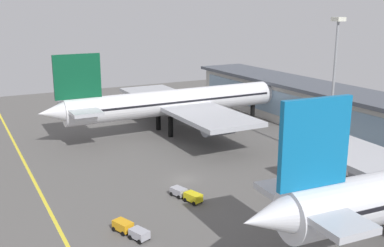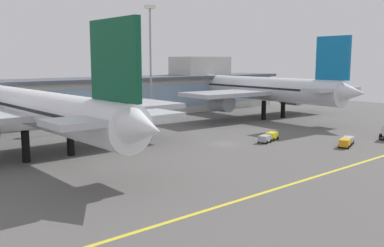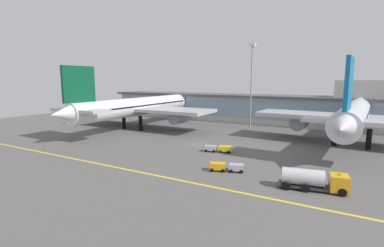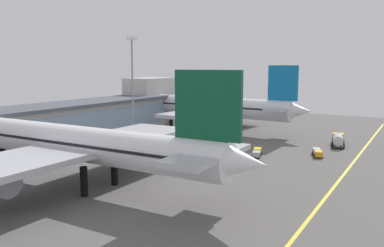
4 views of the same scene
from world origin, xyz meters
TOP-DOWN VIEW (x-y plane):
  - ground_plane at (0.00, 0.00)m, footprint 180.00×180.00m
  - taxiway_centreline_stripe at (0.00, -22.00)m, footprint 144.00×0.50m
  - terminal_building at (2.21, 42.64)m, footprint 117.42×14.00m
  - airliner_near_left at (-27.16, 12.45)m, footprint 48.02×61.13m
  - baggage_tug_near at (7.42, -3.33)m, footprint 5.80×3.16m
  - service_truck_far at (13.84, -14.46)m, footprint 5.77×3.46m
  - apron_light_mast_west at (4.26, 27.44)m, footprint 1.80×1.80m

SIDE VIEW (x-z plane):
  - ground_plane at x=0.00m, z-range 0.00..0.00m
  - taxiway_centreline_stripe at x=0.00m, z-range 0.00..0.01m
  - baggage_tug_near at x=7.42m, z-range 0.09..1.49m
  - service_truck_far at x=13.84m, z-range 0.09..1.49m
  - terminal_building at x=2.21m, z-range -2.07..13.02m
  - airliner_near_left at x=-27.16m, z-range -2.51..16.04m
  - apron_light_mast_west at x=4.26m, z-range 3.76..29.59m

